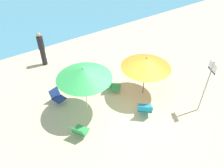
# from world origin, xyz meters

# --- Properties ---
(ground_plane) EXTENTS (40.00, 40.00, 0.00)m
(ground_plane) POSITION_xyz_m (0.00, 0.00, 0.00)
(ground_plane) COLOR beige
(sea_water) EXTENTS (40.00, 16.00, 0.01)m
(sea_water) POSITION_xyz_m (0.00, 14.74, 0.00)
(sea_water) COLOR teal
(sea_water) RESTS_ON ground_plane
(umbrella_green) EXTENTS (2.07, 2.07, 2.11)m
(umbrella_green) POSITION_xyz_m (-1.48, 0.79, 1.84)
(umbrella_green) COLOR silver
(umbrella_green) RESTS_ON ground_plane
(umbrella_orange) EXTENTS (2.07, 2.07, 1.86)m
(umbrella_orange) POSITION_xyz_m (1.08, 0.30, 1.60)
(umbrella_orange) COLOR #4C4C51
(umbrella_orange) RESTS_ON ground_plane
(beach_chair_a) EXTENTS (0.73, 0.74, 0.61)m
(beach_chair_a) POSITION_xyz_m (-0.71, 1.93, 0.32)
(beach_chair_a) COLOR #33934C
(beach_chair_a) RESTS_ON ground_plane
(beach_chair_b) EXTENTS (0.59, 0.68, 0.63)m
(beach_chair_b) POSITION_xyz_m (-2.29, 1.89, 0.33)
(beach_chair_b) COLOR navy
(beach_chair_b) RESTS_ON ground_plane
(beach_chair_c) EXTENTS (0.79, 0.79, 0.65)m
(beach_chair_c) POSITION_xyz_m (0.23, -0.77, 0.35)
(beach_chair_c) COLOR teal
(beach_chair_c) RESTS_ON ground_plane
(beach_chair_d) EXTENTS (0.76, 0.76, 0.64)m
(beach_chair_d) POSITION_xyz_m (0.05, 1.18, 0.32)
(beach_chair_d) COLOR #33934C
(beach_chair_d) RESTS_ON ground_plane
(beach_chair_e) EXTENTS (0.69, 0.69, 0.58)m
(beach_chair_e) POSITION_xyz_m (-2.38, -0.23, 0.29)
(beach_chair_e) COLOR #33934C
(beach_chair_e) RESTS_ON ground_plane
(person_a) EXTENTS (0.56, 0.35, 0.95)m
(person_a) POSITION_xyz_m (2.30, 1.34, 0.47)
(person_a) COLOR #DB3866
(person_a) RESTS_ON ground_plane
(person_b) EXTENTS (0.30, 0.30, 1.79)m
(person_b) POSITION_xyz_m (-1.67, 5.00, 0.91)
(person_b) COLOR black
(person_b) RESTS_ON ground_plane
(warning_sign) EXTENTS (0.24, 0.44, 2.35)m
(warning_sign) POSITION_xyz_m (2.24, -1.79, 1.51)
(warning_sign) COLOR #ADADB2
(warning_sign) RESTS_ON ground_plane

